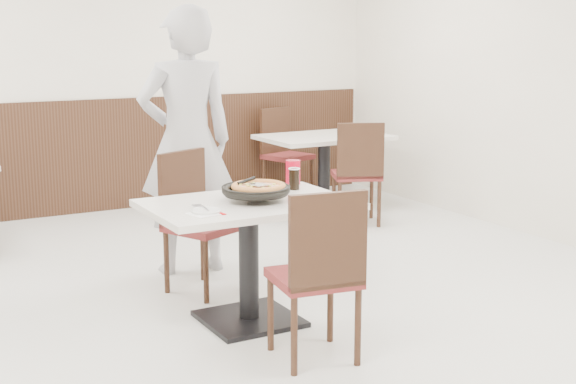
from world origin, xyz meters
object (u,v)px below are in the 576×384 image
red_cup (293,172)px  diner_person (186,141)px  side_plate (206,211)px  bg_chair_right_near (356,172)px  cola_glass (294,179)px  bg_chair_right_far (288,154)px  pizza_pan (256,194)px  main_table (249,262)px  chair_near (313,273)px  chair_far (204,223)px  bg_table_right (324,173)px  pizza (259,189)px

red_cup → diner_person: size_ratio=0.08×
side_plate → bg_chair_right_near: bg_chair_right_near is taller
cola_glass → bg_chair_right_far: (1.58, 2.92, -0.34)m
red_cup → bg_chair_right_near: size_ratio=0.17×
pizza_pan → red_cup: bearing=37.9°
pizza_pan → bg_chair_right_near: (1.96, 1.83, -0.32)m
bg_chair_right_near → bg_chair_right_far: 1.28m
cola_glass → bg_chair_right_near: (1.59, 1.64, -0.34)m
cola_glass → bg_chair_right_far: bearing=61.6°
main_table → diner_person: size_ratio=0.62×
chair_near → chair_far: size_ratio=1.00×
chair_far → cola_glass: 0.73m
bg_chair_right_near → pizza_pan: bearing=-112.9°
cola_glass → bg_chair_right_far: size_ratio=0.14×
pizza_pan → bg_table_right: (1.97, 2.42, -0.42)m
cola_glass → red_cup: bearing=62.8°
chair_far → side_plate: size_ratio=5.76×
pizza → bg_table_right: 3.11m
diner_person → cola_glass: bearing=114.2°
diner_person → pizza_pan: bearing=94.0°
pizza_pan → pizza: size_ratio=1.19×
main_table → chair_far: (-0.00, 0.67, 0.10)m
cola_glass → bg_chair_right_near: bearing=46.0°
cola_glass → diner_person: bearing=108.2°
bg_table_right → bg_chair_right_near: bearing=-91.5°
main_table → chair_near: (0.06, -0.66, 0.10)m
bg_chair_right_far → pizza: bearing=41.1°
bg_table_right → bg_chair_right_far: bearing=91.9°
pizza → side_plate: bearing=-156.5°
side_plate → cola_glass: 0.84m
chair_near → pizza_pan: 0.73m
pizza_pan → pizza: (0.03, 0.03, 0.02)m
diner_person → bg_table_right: bearing=-141.4°
bg_table_right → bg_chair_right_near: bg_chair_right_near is taller
chair_near → bg_chair_right_near: bearing=60.3°
side_plate → bg_table_right: (2.36, 2.58, -0.38)m
red_cup → bg_table_right: bearing=53.7°
bg_chair_right_near → cola_glass: bearing=-110.0°
pizza → bg_chair_right_far: (1.92, 3.08, -0.34)m
pizza → diner_person: diner_person is taller
bg_chair_right_near → chair_near: bearing=-104.0°
side_plate → bg_table_right: bearing=47.5°
main_table → chair_far: 0.68m
pizza_pan → diner_person: size_ratio=0.20×
main_table → bg_chair_right_far: size_ratio=1.26×
diner_person → bg_chair_right_far: size_ratio=2.03×
bg_table_right → diner_person: bearing=-147.4°
main_table → bg_table_right: 3.15m
chair_far → diner_person: size_ratio=0.49×
cola_glass → diner_person: (-0.33, 1.00, 0.15)m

